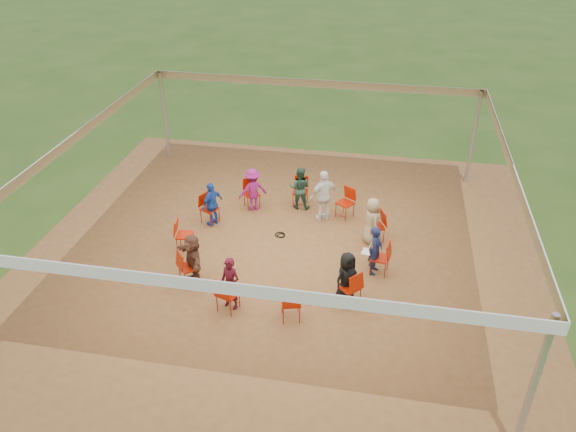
% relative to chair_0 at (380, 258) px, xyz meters
% --- Properties ---
extents(ground, '(80.00, 80.00, 0.00)m').
position_rel_chair_0_xyz_m(ground, '(-2.49, 0.40, -0.45)').
color(ground, '#2B4816').
rests_on(ground, ground).
extents(dirt_patch, '(13.00, 13.00, 0.00)m').
position_rel_chair_0_xyz_m(dirt_patch, '(-2.49, 0.40, -0.44)').
color(dirt_patch, brown).
rests_on(dirt_patch, ground).
extents(tent, '(10.33, 10.33, 3.00)m').
position_rel_chair_0_xyz_m(tent, '(-2.49, 0.40, 1.92)').
color(tent, '#B2B2B7').
rests_on(tent, ground).
extents(chair_0, '(0.50, 0.48, 0.90)m').
position_rel_chair_0_xyz_m(chair_0, '(0.00, 0.00, 0.00)').
color(chair_0, '#A61702').
rests_on(chair_0, ground).
extents(chair_1, '(0.57, 0.56, 0.90)m').
position_rel_chair_0_xyz_m(chair_1, '(-0.18, 1.41, 0.00)').
color(chair_1, '#A61702').
rests_on(chair_1, ground).
extents(chair_2, '(0.59, 0.60, 0.90)m').
position_rel_chair_0_xyz_m(chair_2, '(-1.09, 2.50, 0.00)').
color(chair_2, '#A61702').
rests_on(chair_2, ground).
extents(chair_3, '(0.43, 0.45, 0.90)m').
position_rel_chair_0_xyz_m(chair_3, '(-2.45, 2.93, 0.00)').
color(chair_3, '#A61702').
rests_on(chair_3, ground).
extents(chair_4, '(0.59, 0.60, 0.90)m').
position_rel_chair_0_xyz_m(chair_4, '(-3.82, 2.55, 0.00)').
color(chair_4, '#A61702').
rests_on(chair_4, ground).
extents(chair_5, '(0.58, 0.57, 0.90)m').
position_rel_chair_0_xyz_m(chair_5, '(-4.77, 1.49, 0.00)').
color(chair_5, '#A61702').
rests_on(chair_5, ground).
extents(chair_6, '(0.49, 0.47, 0.90)m').
position_rel_chair_0_xyz_m(chair_6, '(-5.00, 0.08, 0.00)').
color(chair_6, '#A61702').
rests_on(chair_6, ground).
extents(chair_7, '(0.61, 0.60, 0.90)m').
position_rel_chair_0_xyz_m(chair_7, '(-4.43, -1.22, 0.00)').
color(chair_7, '#A61702').
rests_on(chair_7, ground).
extents(chair_8, '(0.53, 0.55, 0.90)m').
position_rel_chair_0_xyz_m(chair_8, '(-3.25, -2.01, 0.00)').
color(chair_8, '#A61702').
rests_on(chair_8, ground).
extents(chair_9, '(0.52, 0.54, 0.90)m').
position_rel_chair_0_xyz_m(chair_9, '(-1.82, -2.03, 0.00)').
color(chair_9, '#A61702').
rests_on(chair_9, ground).
extents(chair_10, '(0.61, 0.61, 0.90)m').
position_rel_chair_0_xyz_m(chair_10, '(-0.61, -1.28, 0.00)').
color(chair_10, '#A61702').
rests_on(chair_10, ground).
extents(person_seated_0, '(0.38, 0.51, 1.29)m').
position_rel_chair_0_xyz_m(person_seated_0, '(-0.12, 0.02, 0.20)').
color(person_seated_0, '#161C3E').
rests_on(person_seated_0, ground).
extents(person_seated_1, '(0.58, 0.72, 1.29)m').
position_rel_chair_0_xyz_m(person_seated_1, '(-0.29, 1.36, 0.20)').
color(person_seated_1, '#9B8860').
rests_on(person_seated_1, ground).
extents(person_seated_2, '(0.63, 0.37, 1.29)m').
position_rel_chair_0_xyz_m(person_seated_2, '(-2.45, 2.81, 0.20)').
color(person_seated_2, '#244433').
rests_on(person_seated_2, ground).
extents(person_seated_3, '(0.93, 0.79, 1.29)m').
position_rel_chair_0_xyz_m(person_seated_3, '(-3.76, 2.45, 0.20)').
color(person_seated_3, '#7E145E').
rests_on(person_seated_3, ground).
extents(person_seated_4, '(0.68, 0.85, 1.29)m').
position_rel_chair_0_xyz_m(person_seated_4, '(-4.67, 1.44, 0.20)').
color(person_seated_4, '#1D41A2').
rests_on(person_seated_4, ground).
extents(person_seated_5, '(1.11, 1.21, 1.29)m').
position_rel_chair_0_xyz_m(person_seated_5, '(-4.34, -1.14, 0.20)').
color(person_seated_5, brown).
rests_on(person_seated_5, ground).
extents(person_seated_6, '(0.54, 0.44, 1.29)m').
position_rel_chair_0_xyz_m(person_seated_6, '(-3.21, -1.90, 0.20)').
color(person_seated_6, '#420B16').
rests_on(person_seated_6, ground).
extents(person_seated_7, '(0.69, 0.71, 1.29)m').
position_rel_chair_0_xyz_m(person_seated_7, '(-0.70, -1.20, 0.20)').
color(person_seated_7, black).
rests_on(person_seated_7, ground).
extents(standing_person, '(1.00, 0.89, 1.53)m').
position_rel_chair_0_xyz_m(standing_person, '(-1.67, 2.25, 0.32)').
color(standing_person, silver).
rests_on(standing_person, ground).
extents(cable_coil, '(0.33, 0.33, 0.03)m').
position_rel_chair_0_xyz_m(cable_coil, '(-2.70, 1.20, -0.43)').
color(cable_coil, black).
rests_on(cable_coil, ground).
extents(laptop, '(0.29, 0.34, 0.21)m').
position_rel_chair_0_xyz_m(laptop, '(-0.28, 0.05, 0.16)').
color(laptop, '#B7B7BC').
rests_on(laptop, ground).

